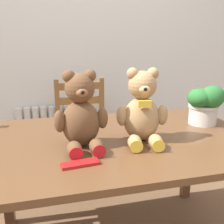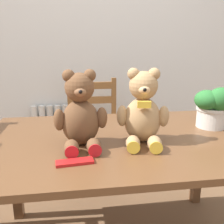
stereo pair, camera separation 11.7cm
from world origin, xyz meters
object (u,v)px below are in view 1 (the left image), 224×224
wooden_chair_behind (83,132)px  potted_plant (204,103)px  teddy_bear_right (142,111)px  chocolate_bar (80,164)px  teddy_bear_left (81,115)px

wooden_chair_behind → potted_plant: bearing=129.4°
teddy_bear_right → potted_plant: size_ratio=1.50×
wooden_chair_behind → teddy_bear_right: (0.18, -0.91, 0.41)m
wooden_chair_behind → chocolate_bar: 1.14m
teddy_bear_right → wooden_chair_behind: bearing=-68.7°
wooden_chair_behind → teddy_bear_left: teddy_bear_left is taller
teddy_bear_right → chocolate_bar: 0.40m
teddy_bear_right → chocolate_bar: bearing=40.5°
potted_plant → teddy_bear_right: bearing=-160.5°
wooden_chair_behind → chocolate_bar: wooden_chair_behind is taller
chocolate_bar → teddy_bear_left: bearing=80.3°
teddy_bear_left → chocolate_bar: 0.24m
potted_plant → wooden_chair_behind: bearing=129.4°
potted_plant → teddy_bear_left: bearing=-167.9°
teddy_bear_left → teddy_bear_right: (0.29, -0.00, 0.00)m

